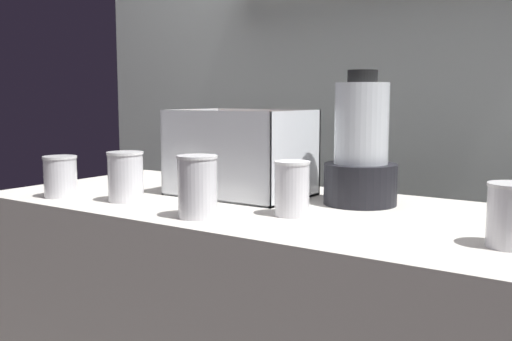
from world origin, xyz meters
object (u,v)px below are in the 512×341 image
object	(u,v)px
juice_cup_pomegranate_right	(292,192)
blender_pitcher	(361,152)
carrot_display_bin	(240,169)
juice_cup_pomegranate_middle	(198,190)
juice_cup_beet_far_right	(512,218)
juice_cup_orange_left	(126,180)
juice_cup_mango_far_left	(61,179)

from	to	relation	value
juice_cup_pomegranate_right	blender_pitcher	bearing A→B (deg)	73.03
carrot_display_bin	juice_cup_pomegranate_middle	xyz separation A→B (m)	(0.11, -0.30, -0.01)
blender_pitcher	juice_cup_pomegranate_middle	size ratio (longest dim) A/B	2.39
juice_cup_pomegranate_middle	juice_cup_beet_far_right	xyz separation A→B (m)	(0.61, 0.11, -0.01)
carrot_display_bin	juice_cup_beet_far_right	bearing A→B (deg)	-14.55
blender_pitcher	juice_cup_pomegranate_middle	world-z (taller)	blender_pitcher
carrot_display_bin	juice_cup_pomegranate_right	distance (m)	0.31
juice_cup_orange_left	juice_cup_pomegranate_middle	bearing A→B (deg)	-11.03
juice_cup_pomegranate_middle	juice_cup_orange_left	bearing A→B (deg)	168.97
carrot_display_bin	juice_cup_mango_far_left	bearing A→B (deg)	-140.81
carrot_display_bin	juice_cup_beet_far_right	world-z (taller)	carrot_display_bin
carrot_display_bin	blender_pitcher	bearing A→B (deg)	8.58
carrot_display_bin	juice_cup_orange_left	bearing A→B (deg)	-125.96
juice_cup_mango_far_left	juice_cup_pomegranate_middle	size ratio (longest dim) A/B	0.79
juice_cup_orange_left	juice_cup_beet_far_right	world-z (taller)	juice_cup_orange_left
carrot_display_bin	juice_cup_mango_far_left	world-z (taller)	carrot_display_bin
carrot_display_bin	blender_pitcher	world-z (taller)	blender_pitcher
carrot_display_bin	blender_pitcher	size ratio (longest dim) A/B	1.06
carrot_display_bin	juice_cup_mango_far_left	size ratio (longest dim) A/B	3.20
juice_cup_orange_left	juice_cup_pomegranate_right	size ratio (longest dim) A/B	1.03
blender_pitcher	juice_cup_pomegranate_middle	bearing A→B (deg)	-122.38
juice_cup_mango_far_left	juice_cup_pomegranate_right	bearing A→B (deg)	11.89
blender_pitcher	juice_cup_pomegranate_right	bearing A→B (deg)	-106.97
blender_pitcher	juice_cup_orange_left	xyz separation A→B (m)	(-0.50, -0.29, -0.07)
carrot_display_bin	juice_cup_orange_left	xyz separation A→B (m)	(-0.18, -0.24, -0.01)
juice_cup_mango_far_left	juice_cup_pomegranate_right	distance (m)	0.64
blender_pitcher	juice_cup_pomegranate_right	xyz separation A→B (m)	(-0.07, -0.21, -0.08)
juice_cup_pomegranate_right	juice_cup_mango_far_left	bearing A→B (deg)	-168.11
juice_cup_pomegranate_middle	juice_cup_beet_far_right	bearing A→B (deg)	10.36
juice_cup_mango_far_left	juice_cup_orange_left	size ratio (longest dim) A/B	0.87
carrot_display_bin	juice_cup_pomegranate_right	xyz separation A→B (m)	(0.26, -0.16, -0.02)
juice_cup_orange_left	carrot_display_bin	bearing A→B (deg)	54.04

